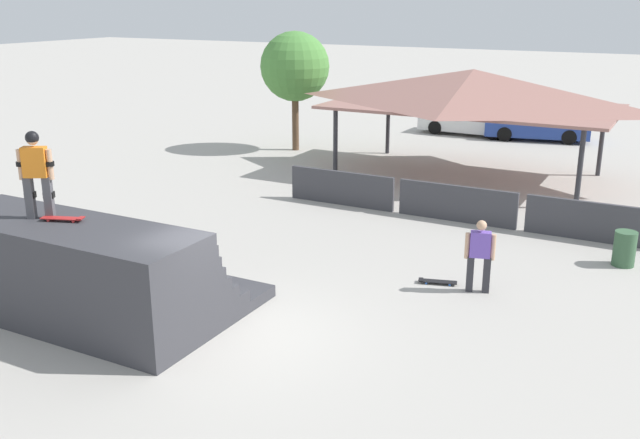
{
  "coord_description": "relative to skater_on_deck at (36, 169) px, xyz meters",
  "views": [
    {
      "loc": [
        7.23,
        -10.08,
        6.13
      ],
      "look_at": [
        -0.34,
        4.15,
        1.11
      ],
      "focal_mm": 40.0,
      "sensor_mm": 36.0,
      "label": 1
    }
  ],
  "objects": [
    {
      "name": "ground_plane",
      "position": [
        3.83,
        0.9,
        -3.01
      ],
      "size": [
        160.0,
        160.0,
        0.0
      ],
      "primitive_type": "plane",
      "color": "#ADA8A0"
    },
    {
      "name": "quarter_pipe_ramp",
      "position": [
        0.68,
        0.29,
        -2.13
      ],
      "size": [
        5.78,
        3.86,
        2.02
      ],
      "color": "#38383D",
      "rests_on": "ground"
    },
    {
      "name": "skater_on_deck",
      "position": [
        0.0,
        0.0,
        0.0
      ],
      "size": [
        0.72,
        0.49,
        1.72
      ],
      "rotation": [
        0.0,
        0.0,
        0.5
      ],
      "color": "#4C4C51",
      "rests_on": "quarter_pipe_ramp"
    },
    {
      "name": "skateboard_on_deck",
      "position": [
        0.54,
        0.06,
        -0.93
      ],
      "size": [
        0.86,
        0.48,
        0.09
      ],
      "rotation": [
        0.0,
        0.0,
        0.35
      ],
      "color": "red",
      "rests_on": "quarter_pipe_ramp"
    },
    {
      "name": "bystander_walking",
      "position": [
        7.33,
        5.14,
        -2.1
      ],
      "size": [
        0.65,
        0.33,
        1.63
      ],
      "rotation": [
        0.0,
        0.0,
        3.43
      ],
      "color": "#2D2D33",
      "rests_on": "ground"
    },
    {
      "name": "skateboard_on_ground",
      "position": [
        6.4,
        5.14,
        -2.95
      ],
      "size": [
        0.88,
        0.43,
        0.09
      ],
      "rotation": [
        0.0,
        0.0,
        3.43
      ],
      "color": "blue",
      "rests_on": "ground"
    },
    {
      "name": "barrier_fence",
      "position": [
        5.33,
        9.91,
        -2.48
      ],
      "size": [
        10.81,
        0.12,
        1.05
      ],
      "color": "#3D3D42",
      "rests_on": "ground"
    },
    {
      "name": "pavilion_shelter",
      "position": [
        4.04,
        15.28,
        0.12
      ],
      "size": [
        9.68,
        5.6,
        3.8
      ],
      "color": "#2D2D33",
      "rests_on": "ground"
    },
    {
      "name": "tree_beside_pavilion",
      "position": [
        -3.76,
        16.48,
        0.44
      ],
      "size": [
        2.83,
        2.83,
        4.88
      ],
      "color": "brown",
      "rests_on": "ground"
    },
    {
      "name": "trash_bin",
      "position": [
        9.96,
        8.35,
        -2.58
      ],
      "size": [
        0.52,
        0.52,
        0.85
      ],
      "primitive_type": "cylinder",
      "color": "#385B3D",
      "rests_on": "ground"
    },
    {
      "name": "parked_car_white",
      "position": [
        1.6,
        23.44,
        -2.4
      ],
      "size": [
        4.54,
        1.86,
        1.27
      ],
      "rotation": [
        0.0,
        0.0,
        -0.03
      ],
      "color": "silver",
      "rests_on": "ground"
    },
    {
      "name": "parked_car_blue",
      "position": [
        4.69,
        23.57,
        -2.4
      ],
      "size": [
        4.75,
        2.61,
        1.27
      ],
      "rotation": [
        0.0,
        0.0,
        0.21
      ],
      "color": "navy",
      "rests_on": "ground"
    }
  ]
}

